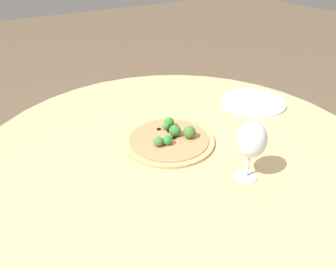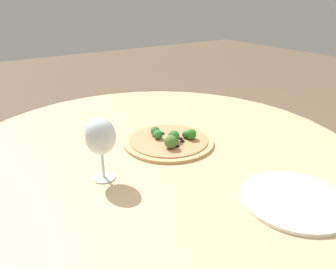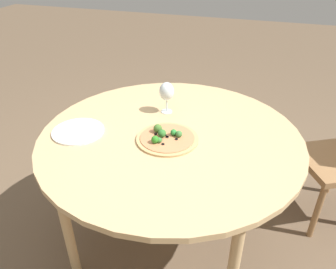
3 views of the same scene
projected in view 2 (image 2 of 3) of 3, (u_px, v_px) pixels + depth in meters
dining_table at (156, 163)px, 1.10m from camera, size 1.31×1.31×0.73m
pizza at (169, 140)px, 1.10m from camera, size 0.30×0.30×0.06m
wine_glass at (101, 137)px, 0.85m from camera, size 0.08×0.08×0.18m
plate_near at (295, 200)px, 0.80m from camera, size 0.26×0.26×0.01m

